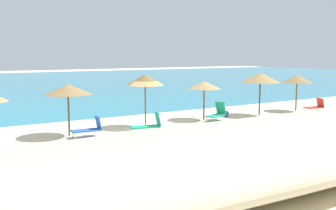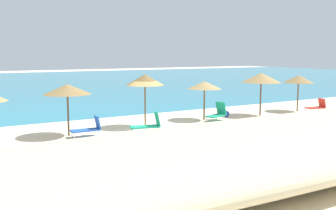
{
  "view_description": "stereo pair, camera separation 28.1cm",
  "coord_description": "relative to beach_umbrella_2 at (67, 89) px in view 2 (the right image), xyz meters",
  "views": [
    {
      "loc": [
        -9.66,
        -16.97,
        3.93
      ],
      "look_at": [
        1.88,
        1.53,
        1.06
      ],
      "focal_mm": 41.48,
      "sensor_mm": 36.0,
      "label": 1
    },
    {
      "loc": [
        -9.42,
        -17.11,
        3.93
      ],
      "look_at": [
        1.88,
        1.53,
        1.06
      ],
      "focal_mm": 41.48,
      "sensor_mm": 36.0,
      "label": 2
    }
  ],
  "objects": [
    {
      "name": "ground_plane",
      "position": [
        3.99,
        -1.13,
        -2.26
      ],
      "size": [
        160.0,
        160.0,
        0.0
      ],
      "primitive_type": "plane",
      "color": "beige"
    },
    {
      "name": "sea_water",
      "position": [
        3.99,
        36.51,
        -2.25
      ],
      "size": [
        160.0,
        64.78,
        0.01
      ],
      "primitive_type": "cube",
      "color": "teal",
      "rests_on": "ground_plane"
    },
    {
      "name": "beach_umbrella_2",
      "position": [
        0.0,
        0.0,
        0.0
      ],
      "size": [
        2.27,
        2.27,
        2.51
      ],
      "color": "brown",
      "rests_on": "ground_plane"
    },
    {
      "name": "beach_umbrella_3",
      "position": [
        4.26,
        0.13,
        0.3
      ],
      "size": [
        2.07,
        2.07,
        2.86
      ],
      "color": "brown",
      "rests_on": "ground_plane"
    },
    {
      "name": "beach_umbrella_4",
      "position": [
        8.37,
        0.35,
        -0.17
      ],
      "size": [
        2.03,
        2.03,
        2.32
      ],
      "color": "brown",
      "rests_on": "ground_plane"
    },
    {
      "name": "beach_umbrella_5",
      "position": [
        12.39,
        -0.26,
        0.17
      ],
      "size": [
        2.48,
        2.48,
        2.75
      ],
      "color": "brown",
      "rests_on": "ground_plane"
    },
    {
      "name": "beach_umbrella_6",
      "position": [
        16.02,
        -0.15,
        -0.04
      ],
      "size": [
        2.08,
        2.08,
        2.48
      ],
      "color": "brown",
      "rests_on": "ground_plane"
    },
    {
      "name": "lounge_chair_1",
      "position": [
        16.81,
        -1.14,
        -1.86
      ],
      "size": [
        1.39,
        0.93,
        0.93
      ],
      "rotation": [
        0.0,
        0.0,
        1.33
      ],
      "color": "red",
      "rests_on": "ground_plane"
    },
    {
      "name": "lounge_chair_2",
      "position": [
        0.76,
        -0.69,
        -1.84
      ],
      "size": [
        1.43,
        0.72,
        0.97
      ],
      "rotation": [
        0.0,
        0.0,
        1.49
      ],
      "color": "blue",
      "rests_on": "ground_plane"
    },
    {
      "name": "lounge_chair_3",
      "position": [
        8.87,
        -0.31,
        -1.81
      ],
      "size": [
        1.51,
        1.04,
        1.1
      ],
      "rotation": [
        0.0,
        0.0,
        1.9
      ],
      "color": "#199972",
      "rests_on": "ground_plane"
    },
    {
      "name": "lounge_chair_4",
      "position": [
        3.7,
        -1.24,
        -1.85
      ],
      "size": [
        1.62,
        1.03,
        1.04
      ],
      "rotation": [
        0.0,
        0.0,
        1.3
      ],
      "color": "#199972",
      "rests_on": "ground_plane"
    },
    {
      "name": "beach_ball",
      "position": [
        10.22,
        0.47,
        -2.07
      ],
      "size": [
        0.38,
        0.38,
        0.38
      ],
      "primitive_type": "sphere",
      "color": "blue",
      "rests_on": "ground_plane"
    }
  ]
}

